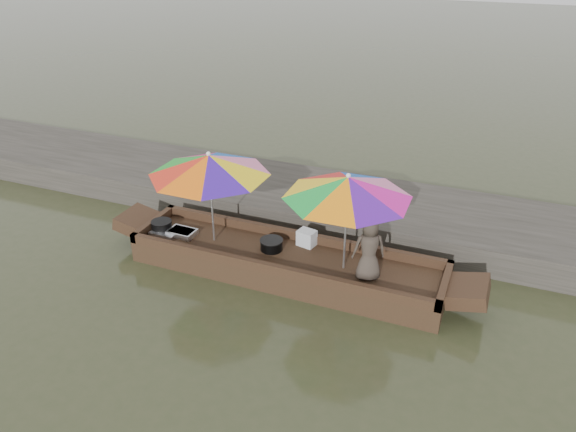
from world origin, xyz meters
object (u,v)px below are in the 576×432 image
at_px(cooking_pot, 162,226).
at_px(charcoal_grill, 271,245).
at_px(supply_bag, 307,238).
at_px(umbrella_stern, 346,223).
at_px(vendor, 369,249).
at_px(tray_crayfish, 182,233).
at_px(boat_hull, 286,265).
at_px(tray_scallop, 165,232).
at_px(umbrella_bow, 211,198).

xyz_separation_m(cooking_pot, charcoal_grill, (1.98, 0.13, -0.01)).
bearing_deg(cooking_pot, supply_bag, 11.26).
bearing_deg(umbrella_stern, supply_bag, 150.48).
bearing_deg(cooking_pot, vendor, -1.23).
distance_m(cooking_pot, vendor, 3.64).
bearing_deg(tray_crayfish, charcoal_grill, 4.71).
bearing_deg(cooking_pot, boat_hull, 1.44).
relative_size(cooking_pot, tray_scallop, 0.76).
bearing_deg(vendor, umbrella_stern, -45.52).
bearing_deg(supply_bag, cooking_pot, -168.74).
relative_size(charcoal_grill, supply_bag, 1.26).
distance_m(tray_scallop, vendor, 3.53).
bearing_deg(boat_hull, supply_bag, 65.96).
bearing_deg(umbrella_bow, tray_crayfish, -174.75).
bearing_deg(vendor, boat_hull, -32.76).
bearing_deg(charcoal_grill, tray_scallop, -173.53).
bearing_deg(tray_scallop, boat_hull, 3.59).
height_order(tray_crayfish, supply_bag, supply_bag).
xyz_separation_m(tray_scallop, vendor, (3.50, 0.00, 0.47)).
distance_m(tray_crayfish, umbrella_bow, 0.94).
bearing_deg(tray_crayfish, cooking_pot, -179.55).
bearing_deg(tray_scallop, cooking_pot, 145.07).
height_order(cooking_pot, tray_scallop, cooking_pot).
height_order(boat_hull, cooking_pot, cooking_pot).
bearing_deg(vendor, supply_bag, -53.00).
bearing_deg(umbrella_bow, charcoal_grill, 4.40).
relative_size(tray_scallop, vendor, 0.46).
xyz_separation_m(boat_hull, cooking_pot, (-2.26, -0.06, 0.27)).
relative_size(cooking_pot, supply_bag, 1.24).
bearing_deg(cooking_pot, charcoal_grill, 3.87).
bearing_deg(tray_scallop, umbrella_bow, 8.84).
relative_size(tray_scallop, umbrella_bow, 0.24).
xyz_separation_m(boat_hull, umbrella_bow, (-1.28, 0.00, 0.95)).
xyz_separation_m(charcoal_grill, umbrella_stern, (1.23, -0.08, 0.69)).
xyz_separation_m(tray_crayfish, vendor, (3.22, -0.08, 0.45)).
height_order(tray_scallop, umbrella_bow, umbrella_bow).
bearing_deg(supply_bag, tray_scallop, -166.40).
bearing_deg(tray_crayfish, umbrella_bow, 5.25).
relative_size(cooking_pot, tray_crayfish, 0.76).
relative_size(tray_scallop, supply_bag, 1.64).
height_order(supply_bag, umbrella_bow, umbrella_bow).
height_order(boat_hull, umbrella_bow, umbrella_bow).
relative_size(boat_hull, tray_crayfish, 10.95).
relative_size(charcoal_grill, umbrella_stern, 0.19).
bearing_deg(umbrella_stern, charcoal_grill, 176.41).
distance_m(boat_hull, umbrella_bow, 1.59).
height_order(tray_scallop, supply_bag, supply_bag).
height_order(cooking_pot, tray_crayfish, cooking_pot).
xyz_separation_m(tray_crayfish, tray_scallop, (-0.28, -0.08, -0.01)).
height_order(tray_scallop, umbrella_stern, umbrella_stern).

